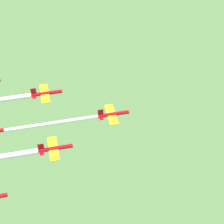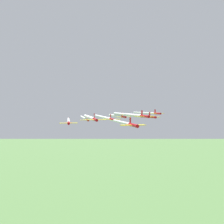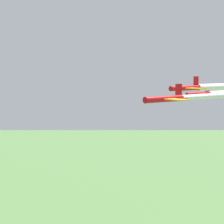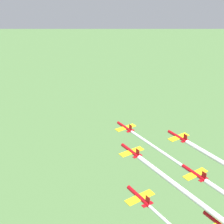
# 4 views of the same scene
# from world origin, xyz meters

# --- Properties ---
(jet_0) EXTENTS (7.87, 7.71, 2.76)m
(jet_0) POSITION_xyz_m (-39.08, -24.25, 133.28)
(jet_0) COLOR #B20C14
(jet_1) EXTENTS (7.87, 7.71, 2.76)m
(jet_1) POSITION_xyz_m (-48.23, -7.93, 135.33)
(jet_1) COLOR #B20C14
(jet_2) EXTENTS (7.87, 7.71, 2.76)m
(jet_2) POSITION_xyz_m (-57.78, -24.32, 134.21)
(jet_2) COLOR #B20C14
(smoke_trail_0) EXTENTS (40.42, 24.07, 0.91)m
(smoke_trail_0) POSITION_xyz_m (-62.32, -10.70, 133.24)
(smoke_trail_0) COLOR white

